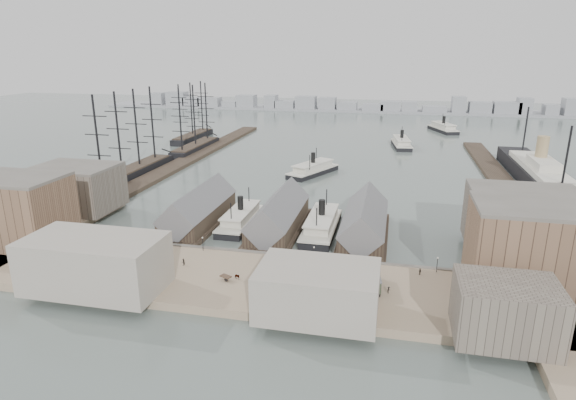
% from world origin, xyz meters
% --- Properties ---
extents(ground, '(900.00, 900.00, 0.00)m').
position_xyz_m(ground, '(0.00, 0.00, 0.00)').
color(ground, '#505C58').
rests_on(ground, ground).
extents(quay, '(180.00, 30.00, 2.00)m').
position_xyz_m(quay, '(0.00, -20.00, 1.00)').
color(quay, '#8B775E').
rests_on(quay, ground).
extents(seawall, '(180.00, 1.20, 2.30)m').
position_xyz_m(seawall, '(0.00, -5.20, 1.15)').
color(seawall, '#59544C').
rests_on(seawall, ground).
extents(west_wharf, '(10.00, 220.00, 1.60)m').
position_xyz_m(west_wharf, '(-68.00, 100.00, 0.80)').
color(west_wharf, '#2D231C').
rests_on(west_wharf, ground).
extents(east_wharf, '(10.00, 180.00, 1.60)m').
position_xyz_m(east_wharf, '(78.00, 90.00, 0.80)').
color(east_wharf, '#2D231C').
rests_on(east_wharf, ground).
extents(ferry_shed_west, '(14.00, 42.00, 12.60)m').
position_xyz_m(ferry_shed_west, '(-26.00, 16.88, 4.64)').
color(ferry_shed_west, '#2D231C').
rests_on(ferry_shed_west, ground).
extents(ferry_shed_center, '(14.00, 42.00, 12.60)m').
position_xyz_m(ferry_shed_center, '(0.00, 16.88, 4.64)').
color(ferry_shed_center, '#2D231C').
rests_on(ferry_shed_center, ground).
extents(ferry_shed_east, '(14.00, 42.00, 12.60)m').
position_xyz_m(ferry_shed_east, '(26.00, 16.88, 4.64)').
color(ferry_shed_east, '#2D231C').
rests_on(ferry_shed_east, ground).
extents(warehouse_west_front, '(32.00, 18.00, 18.00)m').
position_xyz_m(warehouse_west_front, '(-70.00, -12.00, 11.00)').
color(warehouse_west_front, brown).
rests_on(warehouse_west_front, west_land).
extents(warehouse_west_back, '(26.00, 20.00, 14.00)m').
position_xyz_m(warehouse_west_back, '(-70.00, 18.00, 9.00)').
color(warehouse_west_back, '#60564C').
rests_on(warehouse_west_back, west_land).
extents(warehouse_east_front, '(30.00, 18.00, 19.00)m').
position_xyz_m(warehouse_east_front, '(66.00, -12.00, 11.50)').
color(warehouse_east_front, brown).
rests_on(warehouse_east_front, east_land).
extents(warehouse_east_back, '(28.00, 20.00, 15.00)m').
position_xyz_m(warehouse_east_back, '(68.00, 15.00, 9.50)').
color(warehouse_east_back, '#60564C').
rests_on(warehouse_east_back, east_land).
extents(street_bldg_center, '(24.00, 16.00, 10.00)m').
position_xyz_m(street_bldg_center, '(20.00, -32.00, 7.00)').
color(street_bldg_center, gray).
rests_on(street_bldg_center, quay).
extents(street_bldg_west, '(30.00, 16.00, 12.00)m').
position_xyz_m(street_bldg_west, '(-30.00, -32.00, 8.00)').
color(street_bldg_west, gray).
rests_on(street_bldg_west, quay).
extents(street_bldg_east, '(18.00, 14.00, 11.00)m').
position_xyz_m(street_bldg_east, '(55.00, -33.00, 7.50)').
color(street_bldg_east, '#60564C').
rests_on(street_bldg_east, quay).
extents(lamp_post_far_w, '(0.44, 0.44, 3.92)m').
position_xyz_m(lamp_post_far_w, '(-45.00, -7.00, 4.71)').
color(lamp_post_far_w, black).
rests_on(lamp_post_far_w, quay).
extents(lamp_post_near_w, '(0.44, 0.44, 3.92)m').
position_xyz_m(lamp_post_near_w, '(-15.00, -7.00, 4.71)').
color(lamp_post_near_w, black).
rests_on(lamp_post_near_w, quay).
extents(lamp_post_near_e, '(0.44, 0.44, 3.92)m').
position_xyz_m(lamp_post_near_e, '(15.00, -7.00, 4.71)').
color(lamp_post_near_e, black).
rests_on(lamp_post_near_e, quay).
extents(lamp_post_far_e, '(0.44, 0.44, 3.92)m').
position_xyz_m(lamp_post_far_e, '(45.00, -7.00, 4.71)').
color(lamp_post_far_e, black).
rests_on(lamp_post_far_e, quay).
extents(far_shore, '(500.00, 40.00, 15.72)m').
position_xyz_m(far_shore, '(-2.07, 334.14, 3.91)').
color(far_shore, gray).
rests_on(far_shore, ground).
extents(ferry_docked_west, '(8.43, 28.11, 10.04)m').
position_xyz_m(ferry_docked_west, '(-13.00, 19.52, 2.35)').
color(ferry_docked_west, black).
rests_on(ferry_docked_west, ground).
extents(ferry_docked_east, '(9.16, 30.54, 10.91)m').
position_xyz_m(ferry_docked_east, '(13.00, 18.76, 2.56)').
color(ferry_docked_east, black).
rests_on(ferry_docked_east, ground).
extents(ferry_open_near, '(20.52, 30.58, 10.57)m').
position_xyz_m(ferry_open_near, '(-1.82, 89.46, 2.48)').
color(ferry_open_near, black).
rests_on(ferry_open_near, ground).
extents(ferry_open_mid, '(12.64, 30.41, 10.54)m').
position_xyz_m(ferry_open_mid, '(37.05, 164.50, 2.47)').
color(ferry_open_mid, black).
rests_on(ferry_open_mid, ground).
extents(ferry_open_far, '(19.83, 32.80, 11.24)m').
position_xyz_m(ferry_open_far, '(65.20, 228.41, 2.63)').
color(ferry_open_far, black).
rests_on(ferry_open_far, ground).
extents(sailing_ship_near, '(9.13, 62.93, 37.55)m').
position_xyz_m(sailing_ship_near, '(-78.86, 67.40, 2.76)').
color(sailing_ship_near, black).
rests_on(sailing_ship_near, ground).
extents(sailing_ship_mid, '(8.73, 50.44, 35.89)m').
position_xyz_m(sailing_ship_mid, '(-74.54, 128.38, 2.57)').
color(sailing_ship_mid, black).
rests_on(sailing_ship_mid, ground).
extents(sailing_ship_far, '(8.50, 47.22, 34.94)m').
position_xyz_m(sailing_ship_far, '(-90.34, 160.92, 2.52)').
color(sailing_ship_far, black).
rests_on(sailing_ship_far, ground).
extents(ocean_steamer, '(13.80, 100.88, 20.18)m').
position_xyz_m(ocean_steamer, '(92.00, 92.93, 4.34)').
color(ocean_steamer, black).
rests_on(ocean_steamer, ground).
extents(tram, '(4.25, 10.57, 3.66)m').
position_xyz_m(tram, '(30.38, -18.12, 3.87)').
color(tram, black).
rests_on(tram, quay).
extents(horse_cart_left, '(4.84, 2.32, 1.65)m').
position_xyz_m(horse_cart_left, '(-39.32, -14.22, 2.83)').
color(horse_cart_left, black).
rests_on(horse_cart_left, quay).
extents(horse_cart_center, '(4.78, 3.01, 1.42)m').
position_xyz_m(horse_cart_center, '(-1.68, -21.61, 2.76)').
color(horse_cart_center, black).
rests_on(horse_cart_center, quay).
extents(horse_cart_right, '(4.86, 2.62, 1.70)m').
position_xyz_m(horse_cart_right, '(15.57, -22.89, 2.85)').
color(horse_cart_right, black).
rests_on(horse_cart_right, quay).
extents(pedestrian_0, '(0.71, 0.69, 1.58)m').
position_xyz_m(pedestrian_0, '(-44.76, -13.42, 2.79)').
color(pedestrian_0, black).
rests_on(pedestrian_0, quay).
extents(pedestrian_1, '(0.99, 1.06, 1.74)m').
position_xyz_m(pedestrian_1, '(-40.01, -23.26, 2.87)').
color(pedestrian_1, black).
rests_on(pedestrian_1, quay).
extents(pedestrian_2, '(1.27, 1.29, 1.78)m').
position_xyz_m(pedestrian_2, '(-23.86, -13.11, 2.89)').
color(pedestrian_2, black).
rests_on(pedestrian_2, quay).
extents(pedestrian_3, '(0.69, 1.06, 1.67)m').
position_xyz_m(pedestrian_3, '(-22.97, -23.55, 2.84)').
color(pedestrian_3, black).
rests_on(pedestrian_3, quay).
extents(pedestrian_4, '(0.82, 1.02, 1.81)m').
position_xyz_m(pedestrian_4, '(5.05, -17.92, 2.90)').
color(pedestrian_4, black).
rests_on(pedestrian_4, quay).
extents(pedestrian_5, '(0.64, 0.71, 1.60)m').
position_xyz_m(pedestrian_5, '(5.67, -21.92, 2.80)').
color(pedestrian_5, black).
rests_on(pedestrian_5, quay).
extents(pedestrian_6, '(0.97, 0.92, 1.57)m').
position_xyz_m(pedestrian_6, '(14.27, -12.85, 2.79)').
color(pedestrian_6, black).
rests_on(pedestrian_6, quay).
extents(pedestrian_7, '(1.00, 1.16, 1.56)m').
position_xyz_m(pedestrian_7, '(33.94, -20.36, 2.78)').
color(pedestrian_7, black).
rests_on(pedestrian_7, quay).
extents(pedestrian_8, '(0.78, 1.01, 1.59)m').
position_xyz_m(pedestrian_8, '(41.00, -9.25, 2.79)').
color(pedestrian_8, black).
rests_on(pedestrian_8, quay).
extents(pedestrian_9, '(0.85, 0.96, 1.65)m').
position_xyz_m(pedestrian_9, '(52.35, -18.28, 2.82)').
color(pedestrian_9, black).
rests_on(pedestrian_9, quay).
extents(pedestrian_10, '(0.85, 0.99, 1.76)m').
position_xyz_m(pedestrian_10, '(-16.24, -16.76, 2.88)').
color(pedestrian_10, black).
rests_on(pedestrian_10, quay).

